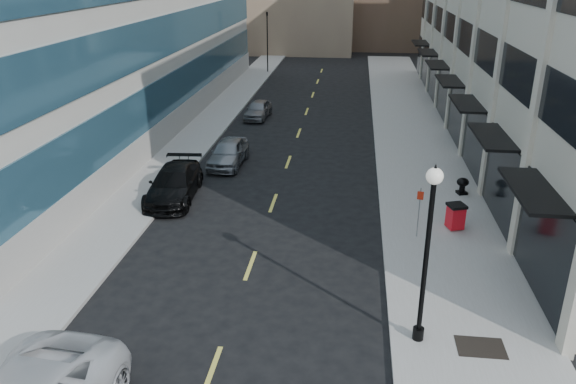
% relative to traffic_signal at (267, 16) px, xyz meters
% --- Properties ---
extents(sidewalk_right, '(5.00, 80.00, 0.15)m').
position_rel_traffic_signal_xyz_m(sidewalk_right, '(13.00, -28.00, -5.64)').
color(sidewalk_right, '#9C988E').
rests_on(sidewalk_right, ground).
extents(sidewalk_left, '(3.00, 80.00, 0.15)m').
position_rel_traffic_signal_xyz_m(sidewalk_left, '(-1.00, -28.00, -5.64)').
color(sidewalk_left, '#9C988E').
rests_on(sidewalk_left, ground).
extents(grate_far, '(1.40, 1.00, 0.01)m').
position_rel_traffic_signal_xyz_m(grate_far, '(13.10, -44.20, -5.56)').
color(grate_far, black).
rests_on(grate_far, sidewalk_right).
extents(road_centerline, '(0.15, 68.20, 0.01)m').
position_rel_traffic_signal_xyz_m(road_centerline, '(5.50, -31.00, -5.71)').
color(road_centerline, '#D8CC4C').
rests_on(road_centerline, ground).
extents(traffic_signal, '(0.66, 0.66, 6.98)m').
position_rel_traffic_signal_xyz_m(traffic_signal, '(0.00, 0.00, 0.00)').
color(traffic_signal, black).
rests_on(traffic_signal, ground).
extents(car_black_pickup, '(2.51, 5.37, 1.52)m').
position_rel_traffic_signal_xyz_m(car_black_pickup, '(0.70, -34.00, -4.96)').
color(car_black_pickup, black).
rests_on(car_black_pickup, ground).
extents(car_silver_sedan, '(1.88, 4.37, 1.47)m').
position_rel_traffic_signal_xyz_m(car_silver_sedan, '(2.22, -28.88, -4.98)').
color(car_silver_sedan, gray).
rests_on(car_silver_sedan, ground).
extents(car_grey_sedan, '(1.78, 3.93, 1.31)m').
position_rel_traffic_signal_xyz_m(car_grey_sedan, '(2.14, -18.44, -5.06)').
color(car_grey_sedan, slate).
rests_on(car_grey_sedan, ground).
extents(trash_bin, '(0.87, 0.87, 1.11)m').
position_rel_traffic_signal_xyz_m(trash_bin, '(13.55, -36.13, -4.97)').
color(trash_bin, red).
rests_on(trash_bin, sidewalk_right).
extents(lamppost, '(0.46, 0.46, 5.54)m').
position_rel_traffic_signal_xyz_m(lamppost, '(11.31, -44.00, -2.32)').
color(lamppost, black).
rests_on(lamppost, sidewalk_right).
extents(sign_post, '(0.25, 0.09, 2.13)m').
position_rel_traffic_signal_xyz_m(sign_post, '(11.90, -37.10, -4.17)').
color(sign_post, slate).
rests_on(sign_post, sidewalk_right).
extents(urn_planter, '(0.59, 0.59, 0.81)m').
position_rel_traffic_signal_xyz_m(urn_planter, '(14.50, -32.13, -5.07)').
color(urn_planter, black).
rests_on(urn_planter, sidewalk_right).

